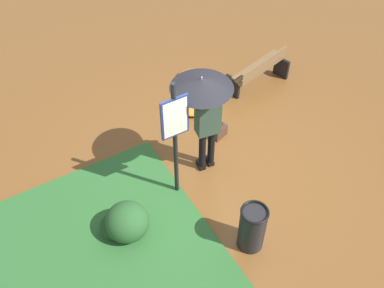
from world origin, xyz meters
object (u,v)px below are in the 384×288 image
at_px(info_sign_post, 175,130).
at_px(person_with_umbrella, 204,101).
at_px(trash_bin, 252,228).
at_px(handbag, 220,132).
at_px(park_bench, 260,71).

bearing_deg(info_sign_post, person_with_umbrella, -160.20).
xyz_separation_m(info_sign_post, trash_bin, (-0.46, 1.44, -1.03)).
relative_size(person_with_umbrella, trash_bin, 2.45).
bearing_deg(handbag, park_bench, -150.53).
bearing_deg(person_with_umbrella, info_sign_post, 19.80).
height_order(info_sign_post, handbag, info_sign_post).
relative_size(person_with_umbrella, info_sign_post, 0.89).
relative_size(info_sign_post, trash_bin, 2.76).
bearing_deg(info_sign_post, handbag, -150.98).
distance_m(info_sign_post, handbag, 2.01).
relative_size(person_with_umbrella, park_bench, 1.43).
relative_size(info_sign_post, park_bench, 1.61).
bearing_deg(handbag, person_with_umbrella, 36.42).
height_order(person_with_umbrella, info_sign_post, info_sign_post).
distance_m(park_bench, trash_bin, 3.88).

